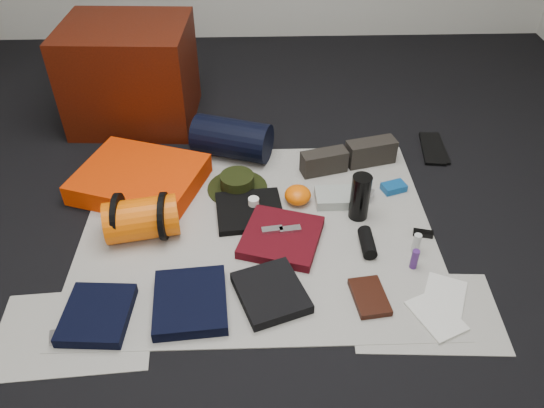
{
  "coord_description": "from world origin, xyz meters",
  "views": [
    {
      "loc": [
        0.01,
        -1.81,
        1.66
      ],
      "look_at": [
        0.07,
        0.06,
        0.1
      ],
      "focal_mm": 35.0,
      "sensor_mm": 36.0,
      "label": 1
    }
  ],
  "objects_px": {
    "water_bottle": "(360,197)",
    "compact_camera": "(363,194)",
    "sleeping_pad": "(140,179)",
    "navy_duffel": "(232,139)",
    "stuff_sack": "(142,219)",
    "red_cabinet": "(131,74)",
    "paperback_book": "(370,297)"
  },
  "relations": [
    {
      "from": "water_bottle",
      "to": "compact_camera",
      "type": "distance_m",
      "value": 0.17
    },
    {
      "from": "sleeping_pad",
      "to": "navy_duffel",
      "type": "relative_size",
      "value": 1.42
    },
    {
      "from": "water_bottle",
      "to": "stuff_sack",
      "type": "bearing_deg",
      "value": -174.39
    },
    {
      "from": "red_cabinet",
      "to": "sleeping_pad",
      "type": "distance_m",
      "value": 0.75
    },
    {
      "from": "sleeping_pad",
      "to": "stuff_sack",
      "type": "bearing_deg",
      "value": -78.66
    },
    {
      "from": "compact_camera",
      "to": "paperback_book",
      "type": "bearing_deg",
      "value": -70.53
    },
    {
      "from": "red_cabinet",
      "to": "navy_duffel",
      "type": "bearing_deg",
      "value": -33.44
    },
    {
      "from": "stuff_sack",
      "to": "paperback_book",
      "type": "bearing_deg",
      "value": -23.24
    },
    {
      "from": "stuff_sack",
      "to": "navy_duffel",
      "type": "relative_size",
      "value": 0.78
    },
    {
      "from": "water_bottle",
      "to": "paperback_book",
      "type": "bearing_deg",
      "value": -93.69
    },
    {
      "from": "sleeping_pad",
      "to": "paperback_book",
      "type": "relative_size",
      "value": 2.97
    },
    {
      "from": "sleeping_pad",
      "to": "stuff_sack",
      "type": "relative_size",
      "value": 1.82
    },
    {
      "from": "red_cabinet",
      "to": "compact_camera",
      "type": "distance_m",
      "value": 1.5
    },
    {
      "from": "sleeping_pad",
      "to": "navy_duffel",
      "type": "bearing_deg",
      "value": 30.87
    },
    {
      "from": "navy_duffel",
      "to": "paperback_book",
      "type": "xyz_separation_m",
      "value": [
        0.57,
        -1.03,
        -0.09
      ]
    },
    {
      "from": "stuff_sack",
      "to": "sleeping_pad",
      "type": "bearing_deg",
      "value": 101.34
    },
    {
      "from": "water_bottle",
      "to": "paperback_book",
      "type": "distance_m",
      "value": 0.52
    },
    {
      "from": "navy_duffel",
      "to": "water_bottle",
      "type": "height_order",
      "value": "water_bottle"
    },
    {
      "from": "navy_duffel",
      "to": "paperback_book",
      "type": "bearing_deg",
      "value": -42.24
    },
    {
      "from": "water_bottle",
      "to": "compact_camera",
      "type": "bearing_deg",
      "value": 72.26
    },
    {
      "from": "sleeping_pad",
      "to": "paperback_book",
      "type": "xyz_separation_m",
      "value": [
        1.03,
        -0.76,
        -0.04
      ]
    },
    {
      "from": "red_cabinet",
      "to": "sleeping_pad",
      "type": "relative_size",
      "value": 1.19
    },
    {
      "from": "red_cabinet",
      "to": "navy_duffel",
      "type": "xyz_separation_m",
      "value": [
        0.58,
        -0.43,
        -0.17
      ]
    },
    {
      "from": "water_bottle",
      "to": "compact_camera",
      "type": "relative_size",
      "value": 2.21
    },
    {
      "from": "stuff_sack",
      "to": "water_bottle",
      "type": "bearing_deg",
      "value": 5.61
    },
    {
      "from": "sleeping_pad",
      "to": "navy_duffel",
      "type": "height_order",
      "value": "navy_duffel"
    },
    {
      "from": "red_cabinet",
      "to": "navy_duffel",
      "type": "distance_m",
      "value": 0.74
    },
    {
      "from": "navy_duffel",
      "to": "water_bottle",
      "type": "relative_size",
      "value": 1.78
    },
    {
      "from": "stuff_sack",
      "to": "paperback_book",
      "type": "distance_m",
      "value": 1.04
    },
    {
      "from": "stuff_sack",
      "to": "navy_duffel",
      "type": "height_order",
      "value": "navy_duffel"
    },
    {
      "from": "stuff_sack",
      "to": "compact_camera",
      "type": "bearing_deg",
      "value": 12.87
    },
    {
      "from": "sleeping_pad",
      "to": "water_bottle",
      "type": "bearing_deg",
      "value": -13.53
    }
  ]
}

